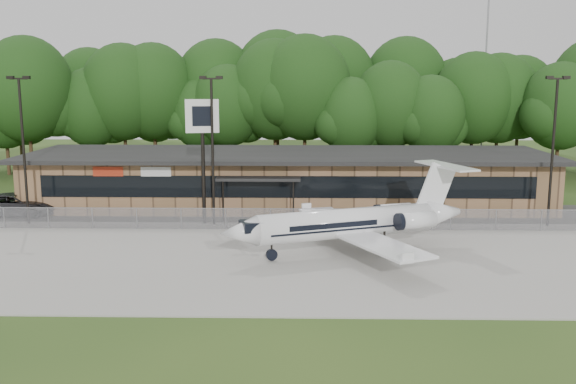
{
  "coord_description": "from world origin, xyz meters",
  "views": [
    {
      "loc": [
        1.06,
        -26.86,
        10.04
      ],
      "look_at": [
        0.24,
        12.0,
        3.16
      ],
      "focal_mm": 40.0,
      "sensor_mm": 36.0,
      "label": 1
    }
  ],
  "objects_px": {
    "business_jet": "(354,224)",
    "suv": "(16,205)",
    "terminal": "(288,178)",
    "pole_sign": "(202,129)"
  },
  "relations": [
    {
      "from": "business_jet",
      "to": "suv",
      "type": "bearing_deg",
      "value": 136.18
    },
    {
      "from": "business_jet",
      "to": "suv",
      "type": "distance_m",
      "value": 26.22
    },
    {
      "from": "pole_sign",
      "to": "suv",
      "type": "bearing_deg",
      "value": 161.38
    },
    {
      "from": "terminal",
      "to": "suv",
      "type": "height_order",
      "value": "terminal"
    },
    {
      "from": "terminal",
      "to": "suv",
      "type": "bearing_deg",
      "value": -166.89
    },
    {
      "from": "pole_sign",
      "to": "terminal",
      "type": "bearing_deg",
      "value": 42.51
    },
    {
      "from": "suv",
      "to": "terminal",
      "type": "bearing_deg",
      "value": -78.58
    },
    {
      "from": "business_jet",
      "to": "suv",
      "type": "xyz_separation_m",
      "value": [
        -24.19,
        10.07,
        -0.97
      ]
    },
    {
      "from": "terminal",
      "to": "business_jet",
      "type": "bearing_deg",
      "value": -74.47
    },
    {
      "from": "business_jet",
      "to": "pole_sign",
      "type": "xyz_separation_m",
      "value": [
        -9.8,
        7.6,
        4.81
      ]
    }
  ]
}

